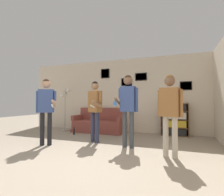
{
  "coord_description": "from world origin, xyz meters",
  "views": [
    {
      "loc": [
        1.78,
        -2.44,
        1.09
      ],
      "look_at": [
        0.16,
        1.9,
        1.2
      ],
      "focal_mm": 28.0,
      "sensor_mm": 36.0,
      "label": 1
    }
  ],
  "objects_px": {
    "floor_lamp": "(65,101)",
    "couch": "(99,124)",
    "bookshelf": "(175,119)",
    "person_player_foreground_left": "(46,104)",
    "person_watcher_holding_cup": "(128,102)",
    "person_spectator_near_bookshelf": "(170,107)",
    "person_player_foreground_center": "(95,105)",
    "bottle_on_floor": "(74,131)",
    "drinking_cup": "(171,102)"
  },
  "relations": [
    {
      "from": "floor_lamp",
      "to": "couch",
      "type": "bearing_deg",
      "value": 7.0
    },
    {
      "from": "bookshelf",
      "to": "person_player_foreground_left",
      "type": "height_order",
      "value": "person_player_foreground_left"
    },
    {
      "from": "couch",
      "to": "person_watcher_holding_cup",
      "type": "bearing_deg",
      "value": -48.35
    },
    {
      "from": "person_player_foreground_left",
      "to": "person_spectator_near_bookshelf",
      "type": "bearing_deg",
      "value": 1.35
    },
    {
      "from": "floor_lamp",
      "to": "bookshelf",
      "type": "bearing_deg",
      "value": 5.26
    },
    {
      "from": "person_player_foreground_left",
      "to": "person_watcher_holding_cup",
      "type": "bearing_deg",
      "value": 14.21
    },
    {
      "from": "bookshelf",
      "to": "person_player_foreground_center",
      "type": "xyz_separation_m",
      "value": [
        -2.03,
        -1.75,
        0.49
      ]
    },
    {
      "from": "bookshelf",
      "to": "person_spectator_near_bookshelf",
      "type": "distance_m",
      "value": 2.45
    },
    {
      "from": "couch",
      "to": "person_watcher_holding_cup",
      "type": "relative_size",
      "value": 1.07
    },
    {
      "from": "bookshelf",
      "to": "person_player_foreground_left",
      "type": "relative_size",
      "value": 0.63
    },
    {
      "from": "person_player_foreground_center",
      "to": "couch",
      "type": "bearing_deg",
      "value": 110.45
    },
    {
      "from": "couch",
      "to": "bookshelf",
      "type": "height_order",
      "value": "bookshelf"
    },
    {
      "from": "couch",
      "to": "person_player_foreground_center",
      "type": "xyz_separation_m",
      "value": [
        0.58,
        -1.55,
        0.73
      ]
    },
    {
      "from": "floor_lamp",
      "to": "bottle_on_floor",
      "type": "bearing_deg",
      "value": -37.5
    },
    {
      "from": "person_player_foreground_left",
      "to": "person_watcher_holding_cup",
      "type": "xyz_separation_m",
      "value": [
        2.01,
        0.51,
        0.05
      ]
    },
    {
      "from": "person_spectator_near_bookshelf",
      "to": "floor_lamp",
      "type": "bearing_deg",
      "value": 152.54
    },
    {
      "from": "person_player_foreground_center",
      "to": "bookshelf",
      "type": "bearing_deg",
      "value": 40.79
    },
    {
      "from": "person_watcher_holding_cup",
      "to": "bottle_on_floor",
      "type": "distance_m",
      "value": 2.56
    },
    {
      "from": "drinking_cup",
      "to": "person_player_foreground_left",
      "type": "bearing_deg",
      "value": -139.98
    },
    {
      "from": "bookshelf",
      "to": "person_watcher_holding_cup",
      "type": "distance_m",
      "value": 2.29
    },
    {
      "from": "bottle_on_floor",
      "to": "floor_lamp",
      "type": "bearing_deg",
      "value": 142.5
    },
    {
      "from": "floor_lamp",
      "to": "person_player_foreground_left",
      "type": "relative_size",
      "value": 0.96
    },
    {
      "from": "couch",
      "to": "person_player_foreground_center",
      "type": "bearing_deg",
      "value": -69.55
    },
    {
      "from": "person_watcher_holding_cup",
      "to": "bottle_on_floor",
      "type": "xyz_separation_m",
      "value": [
        -2.14,
        0.99,
        -0.98
      ]
    },
    {
      "from": "person_spectator_near_bookshelf",
      "to": "person_player_foreground_center",
      "type": "bearing_deg",
      "value": 161.66
    },
    {
      "from": "person_spectator_near_bookshelf",
      "to": "couch",
      "type": "bearing_deg",
      "value": 139.14
    },
    {
      "from": "person_watcher_holding_cup",
      "to": "person_spectator_near_bookshelf",
      "type": "distance_m",
      "value": 1.08
    },
    {
      "from": "couch",
      "to": "bottle_on_floor",
      "type": "xyz_separation_m",
      "value": [
        -0.57,
        -0.78,
        -0.18
      ]
    },
    {
      "from": "person_player_foreground_center",
      "to": "person_watcher_holding_cup",
      "type": "xyz_separation_m",
      "value": [
        0.99,
        -0.21,
        0.07
      ]
    },
    {
      "from": "floor_lamp",
      "to": "person_spectator_near_bookshelf",
      "type": "height_order",
      "value": "person_spectator_near_bookshelf"
    },
    {
      "from": "person_player_foreground_left",
      "to": "person_spectator_near_bookshelf",
      "type": "relative_size",
      "value": 1.03
    },
    {
      "from": "bookshelf",
      "to": "person_spectator_near_bookshelf",
      "type": "bearing_deg",
      "value": -91.39
    },
    {
      "from": "person_spectator_near_bookshelf",
      "to": "drinking_cup",
      "type": "relative_size",
      "value": 18.14
    },
    {
      "from": "floor_lamp",
      "to": "drinking_cup",
      "type": "xyz_separation_m",
      "value": [
        3.87,
        0.37,
        -0.04
      ]
    },
    {
      "from": "couch",
      "to": "bookshelf",
      "type": "distance_m",
      "value": 2.62
    },
    {
      "from": "person_player_foreground_left",
      "to": "person_spectator_near_bookshelf",
      "type": "distance_m",
      "value": 2.99
    },
    {
      "from": "couch",
      "to": "person_spectator_near_bookshelf",
      "type": "xyz_separation_m",
      "value": [
        2.55,
        -2.2,
        0.71
      ]
    },
    {
      "from": "floor_lamp",
      "to": "drinking_cup",
      "type": "bearing_deg",
      "value": 5.4
    },
    {
      "from": "person_player_foreground_center",
      "to": "bottle_on_floor",
      "type": "xyz_separation_m",
      "value": [
        -1.15,
        0.77,
        -0.91
      ]
    },
    {
      "from": "couch",
      "to": "person_player_foreground_left",
      "type": "relative_size",
      "value": 1.11
    },
    {
      "from": "bookshelf",
      "to": "person_player_foreground_center",
      "type": "height_order",
      "value": "person_player_foreground_center"
    },
    {
      "from": "drinking_cup",
      "to": "bookshelf",
      "type": "bearing_deg",
      "value": 0.11
    },
    {
      "from": "couch",
      "to": "person_spectator_near_bookshelf",
      "type": "relative_size",
      "value": 1.15
    },
    {
      "from": "bottle_on_floor",
      "to": "bookshelf",
      "type": "bearing_deg",
      "value": 17.08
    },
    {
      "from": "floor_lamp",
      "to": "person_player_foreground_center",
      "type": "height_order",
      "value": "person_player_foreground_center"
    },
    {
      "from": "bookshelf",
      "to": "bottle_on_floor",
      "type": "bearing_deg",
      "value": -162.92
    },
    {
      "from": "floor_lamp",
      "to": "person_player_foreground_center",
      "type": "bearing_deg",
      "value": -35.36
    },
    {
      "from": "couch",
      "to": "person_spectator_near_bookshelf",
      "type": "distance_m",
      "value": 3.44
    },
    {
      "from": "person_player_foreground_left",
      "to": "drinking_cup",
      "type": "height_order",
      "value": "person_player_foreground_left"
    },
    {
      "from": "person_spectator_near_bookshelf",
      "to": "drinking_cup",
      "type": "height_order",
      "value": "person_spectator_near_bookshelf"
    }
  ]
}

